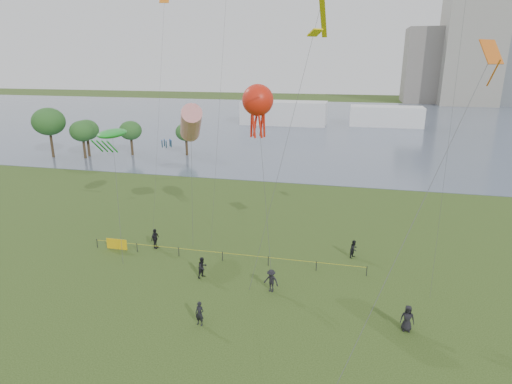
# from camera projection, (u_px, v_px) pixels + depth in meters

# --- Properties ---
(lake) EXTENTS (400.00, 120.00, 0.08)m
(lake) POSITION_uv_depth(u_px,v_px,m) (331.00, 123.00, 114.89)
(lake) COLOR slate
(lake) RESTS_ON ground_plane
(building_mid) EXTENTS (20.00, 20.00, 38.00)m
(building_mid) POSITION_uv_depth(u_px,v_px,m) (470.00, 52.00, 157.09)
(building_mid) COLOR gray
(building_mid) RESTS_ON ground_plane
(building_low) EXTENTS (16.00, 18.00, 28.00)m
(building_low) POSITION_uv_depth(u_px,v_px,m) (426.00, 66.00, 167.15)
(building_low) COLOR slate
(building_low) RESTS_ON ground_plane
(pavilion_left) EXTENTS (22.00, 8.00, 6.00)m
(pavilion_left) POSITION_uv_depth(u_px,v_px,m) (284.00, 113.00, 111.92)
(pavilion_left) COLOR silver
(pavilion_left) RESTS_ON ground_plane
(pavilion_right) EXTENTS (18.00, 7.00, 5.00)m
(pavilion_right) POSITION_uv_depth(u_px,v_px,m) (386.00, 116.00, 109.30)
(pavilion_right) COLOR white
(pavilion_right) RESTS_ON ground_plane
(trees) EXTENTS (26.85, 11.41, 8.62)m
(trees) POSITION_uv_depth(u_px,v_px,m) (89.00, 127.00, 73.94)
(trees) COLOR #372919
(trees) RESTS_ON ground_plane
(fence) EXTENTS (24.07, 0.07, 1.05)m
(fence) POSITION_uv_depth(u_px,v_px,m) (156.00, 248.00, 37.84)
(fence) COLOR black
(fence) RESTS_ON ground_plane
(spectator_a) EXTENTS (0.98, 1.05, 1.73)m
(spectator_a) POSITION_uv_depth(u_px,v_px,m) (203.00, 267.00, 33.67)
(spectator_a) COLOR black
(spectator_a) RESTS_ON ground_plane
(spectator_b) EXTENTS (1.27, 0.92, 1.77)m
(spectator_b) POSITION_uv_depth(u_px,v_px,m) (271.00, 281.00, 31.62)
(spectator_b) COLOR black
(spectator_b) RESTS_ON ground_plane
(spectator_c) EXTENTS (0.61, 1.15, 1.86)m
(spectator_c) POSITION_uv_depth(u_px,v_px,m) (155.00, 239.00, 38.90)
(spectator_c) COLOR black
(spectator_c) RESTS_ON ground_plane
(spectator_d) EXTENTS (0.87, 0.57, 1.76)m
(spectator_d) POSITION_uv_depth(u_px,v_px,m) (407.00, 318.00, 27.04)
(spectator_d) COLOR black
(spectator_d) RESTS_ON ground_plane
(spectator_f) EXTENTS (0.67, 0.50, 1.66)m
(spectator_f) POSITION_uv_depth(u_px,v_px,m) (200.00, 314.00, 27.63)
(spectator_f) COLOR black
(spectator_f) RESTS_ON ground_plane
(spectator_g) EXTENTS (0.92, 0.98, 1.60)m
(spectator_g) POSITION_uv_depth(u_px,v_px,m) (354.00, 249.00, 37.10)
(spectator_g) COLOR black
(spectator_g) RESTS_ON ground_plane
(kite_windsock) EXTENTS (4.23, 5.06, 13.15)m
(kite_windsock) POSITION_uv_depth(u_px,v_px,m) (191.00, 123.00, 36.79)
(kite_windsock) COLOR #3F3F42
(kite_creature) EXTENTS (6.46, 11.05, 9.84)m
(kite_creature) POSITION_uv_depth(u_px,v_px,m) (112.00, 134.00, 42.77)
(kite_creature) COLOR #3F3F42
(kite_octopus) EXTENTS (3.20, 4.86, 14.75)m
(kite_octopus) POSITION_uv_depth(u_px,v_px,m) (258.00, 101.00, 33.04)
(kite_octopus) COLOR #3F3F42
(kite_delta) EXTENTS (9.06, 13.29, 17.52)m
(kite_delta) POSITION_uv_depth(u_px,v_px,m) (483.00, 74.00, 21.09)
(kite_delta) COLOR #3F3F42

